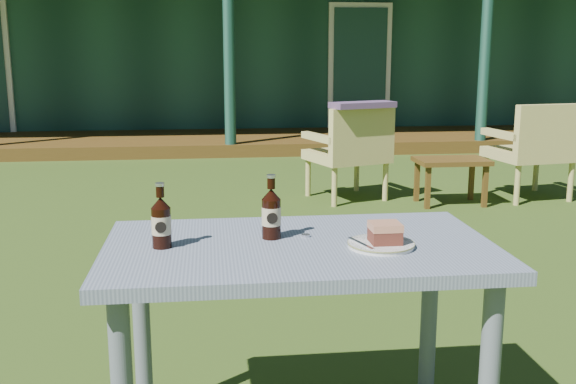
{
  "coord_description": "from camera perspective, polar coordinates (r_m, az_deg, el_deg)",
  "views": [
    {
      "loc": [
        -0.27,
        -3.59,
        1.3
      ],
      "look_at": [
        0.0,
        -1.3,
        0.82
      ],
      "focal_mm": 42.0,
      "sensor_mm": 36.0,
      "label": 1
    }
  ],
  "objects": [
    {
      "name": "ground",
      "position": [
        3.82,
        -2.31,
        -8.07
      ],
      "size": [
        80.0,
        80.0,
        0.0
      ],
      "primitive_type": "plane",
      "color": "#334916"
    },
    {
      "name": "cafe_table",
      "position": [
        2.12,
        0.96,
        -7.0
      ],
      "size": [
        1.2,
        0.7,
        0.72
      ],
      "color": "slate",
      "rests_on": "ground"
    },
    {
      "name": "cola_bottle_far",
      "position": [
        2.06,
        -10.68,
        -2.5
      ],
      "size": [
        0.06,
        0.06,
        0.2
      ],
      "color": "black",
      "rests_on": "cafe_table"
    },
    {
      "name": "armchair_right",
      "position": [
        6.33,
        20.21,
        3.7
      ],
      "size": [
        0.72,
        0.69,
        0.86
      ],
      "color": "tan",
      "rests_on": "ground"
    },
    {
      "name": "bottle_cap",
      "position": [
        2.16,
        1.51,
        -3.71
      ],
      "size": [
        0.03,
        0.03,
        0.01
      ],
      "primitive_type": "cylinder",
      "color": "silver",
      "rests_on": "cafe_table"
    },
    {
      "name": "cola_bottle_near",
      "position": [
        2.12,
        -1.42,
        -1.79
      ],
      "size": [
        0.06,
        0.06,
        0.21
      ],
      "color": "black",
      "rests_on": "cafe_table"
    },
    {
      "name": "fork",
      "position": [
        2.04,
        6.19,
        -4.35
      ],
      "size": [
        0.05,
        0.14,
        0.0
      ],
      "primitive_type": "cube",
      "rotation": [
        0.0,
        0.0,
        0.31
      ],
      "color": "silver",
      "rests_on": "plate"
    },
    {
      "name": "cake_slice",
      "position": [
        2.06,
        8.21,
        -3.42
      ],
      "size": [
        0.09,
        0.09,
        0.06
      ],
      "color": "#502319",
      "rests_on": "plate"
    },
    {
      "name": "armchair_left",
      "position": [
        5.95,
        5.4,
        3.73
      ],
      "size": [
        0.77,
        0.75,
        0.83
      ],
      "color": "tan",
      "rests_on": "ground"
    },
    {
      "name": "plate",
      "position": [
        2.07,
        7.88,
        -4.41
      ],
      "size": [
        0.2,
        0.2,
        0.01
      ],
      "color": "silver",
      "rests_on": "cafe_table"
    },
    {
      "name": "pavilion",
      "position": [
        12.98,
        -5.71,
        13.15
      ],
      "size": [
        15.8,
        8.3,
        3.45
      ],
      "color": "#183F33",
      "rests_on": "ground"
    },
    {
      "name": "side_table",
      "position": [
        5.94,
        13.65,
        2.21
      ],
      "size": [
        0.6,
        0.4,
        0.4
      ],
      "color": "#4B3312",
      "rests_on": "ground"
    },
    {
      "name": "floral_throw",
      "position": [
        5.76,
        6.35,
        7.35
      ],
      "size": [
        0.6,
        0.38,
        0.05
      ],
      "primitive_type": "cube",
      "rotation": [
        0.0,
        0.0,
        3.48
      ],
      "color": "#563C60",
      "rests_on": "armchair_left"
    }
  ]
}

